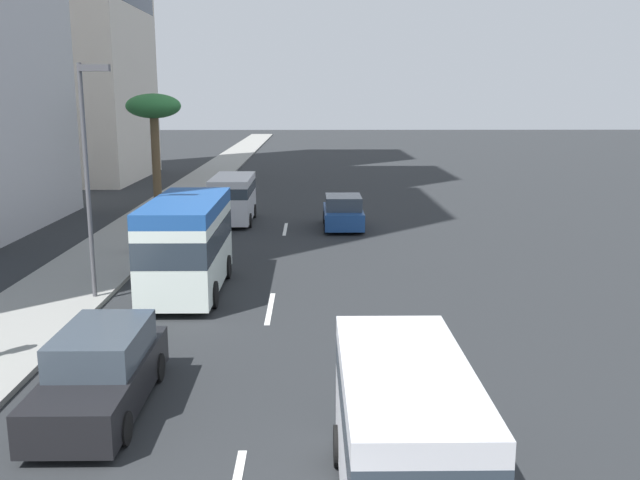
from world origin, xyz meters
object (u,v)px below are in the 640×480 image
street_lamp (89,157)px  car_fourth (343,213)px  car_second (102,372)px  van_fifth (404,429)px  palm_tree (154,111)px  van_lead (233,196)px  minibus_third (187,242)px  pedestrian_mid_block (133,231)px

street_lamp → car_fourth: bearing=-34.4°
car_second → van_fifth: (-3.71, -5.75, 0.60)m
van_fifth → street_lamp: bearing=35.6°
palm_tree → van_lead: bearing=-131.9°
car_fourth → van_fifth: (-23.63, 0.16, 0.62)m
minibus_third → van_fifth: 13.55m
car_second → car_fourth: bearing=163.5°
car_second → street_lamp: size_ratio=0.66×
van_fifth → street_lamp: 14.42m
car_second → car_fourth: size_ratio=1.14×
van_fifth → car_second: bearing=57.1°
car_second → minibus_third: (8.68, -0.27, 0.91)m
van_fifth → pedestrian_mid_block: (17.75, 8.65, -0.35)m
pedestrian_mid_block → street_lamp: size_ratio=0.23×
pedestrian_mid_block → palm_tree: bearing=-129.7°
van_fifth → street_lamp: street_lamp is taller
pedestrian_mid_block → car_second: bearing=54.4°
minibus_third → street_lamp: bearing=-70.7°
car_fourth → street_lamp: 15.26m
van_lead → minibus_third: bearing=-0.2°
minibus_third → street_lamp: 4.06m
minibus_third → car_fourth: size_ratio=1.46×
minibus_third → pedestrian_mid_block: (5.36, 3.18, -0.66)m
car_second → pedestrian_mid_block: 14.33m
van_lead → van_fifth: (-25.33, -5.43, 0.03)m
car_second → palm_tree: (25.93, 4.50, 4.80)m
van_lead → van_fifth: van_fifth is taller
minibus_third → palm_tree: 18.32m
car_fourth → pedestrian_mid_block: size_ratio=2.53×
minibus_third → street_lamp: (-0.95, 2.71, 2.86)m
pedestrian_mid_block → palm_tree: 12.84m
van_lead → palm_tree: size_ratio=0.76×
van_lead → minibus_third: (-12.94, 0.05, 0.34)m
minibus_third → car_fourth: minibus_third is taller
palm_tree → minibus_third: bearing=-164.6°
car_second → palm_tree: bearing=-170.2°
minibus_third → pedestrian_mid_block: size_ratio=3.70×
pedestrian_mid_block → palm_tree: size_ratio=0.26×
van_lead → pedestrian_mid_block: 8.25m
minibus_third → car_second: bearing=-1.8°
van_lead → palm_tree: palm_tree is taller
car_fourth → pedestrian_mid_block: pedestrian_mid_block is taller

